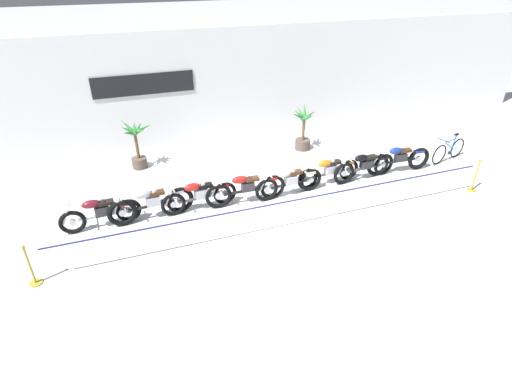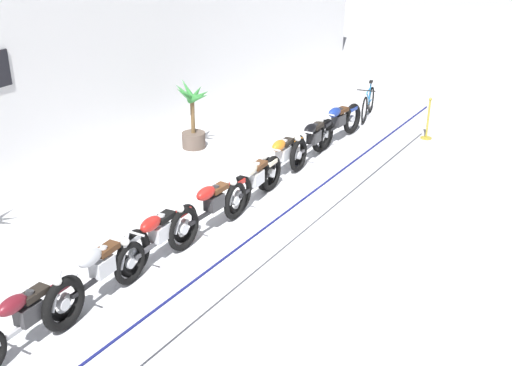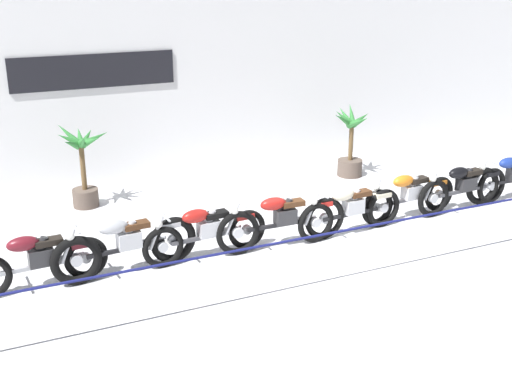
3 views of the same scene
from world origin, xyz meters
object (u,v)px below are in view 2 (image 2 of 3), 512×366
potted_palm_right_of_row (193,119)px  stanchion_mid_left (427,125)px  motorcycle_cream_4 (254,181)px  motorcycle_maroon_0 (26,318)px  motorcycle_red_3 (212,206)px  motorcycle_black_6 (313,140)px  motorcycle_orange_5 (282,157)px  motorcycle_silver_1 (100,272)px  motorcycle_red_2 (158,236)px  motorcycle_blue_7 (337,124)px  stanchion_far_left (266,234)px  bicycle (368,104)px

potted_palm_right_of_row → stanchion_mid_left: potted_palm_right_of_row is taller
motorcycle_cream_4 → motorcycle_maroon_0: bearing=178.5°
motorcycle_red_3 → motorcycle_black_6: 4.01m
motorcycle_red_3 → motorcycle_orange_5: 2.79m
motorcycle_orange_5 → stanchion_mid_left: (4.00, -1.82, -0.10)m
motorcycle_silver_1 → motorcycle_black_6: motorcycle_silver_1 is taller
motorcycle_red_2 → motorcycle_red_3: 1.34m
motorcycle_silver_1 → motorcycle_orange_5: bearing=1.2°
stanchion_mid_left → motorcycle_orange_5: bearing=155.6°
stanchion_mid_left → motorcycle_red_2: bearing=168.0°
motorcycle_black_6 → motorcycle_blue_7: bearing=1.6°
potted_palm_right_of_row → motorcycle_black_6: bearing=-72.6°
motorcycle_silver_1 → motorcycle_red_2: size_ratio=1.07×
motorcycle_black_6 → potted_palm_right_of_row: (-0.86, 2.76, 0.25)m
motorcycle_cream_4 → stanchion_mid_left: bearing=-16.4°
motorcycle_maroon_0 → motorcycle_silver_1: (1.31, -0.04, 0.02)m
motorcycle_silver_1 → motorcycle_orange_5: (5.43, 0.11, -0.02)m
potted_palm_right_of_row → stanchion_far_left: potted_palm_right_of_row is taller
motorcycle_cream_4 → motorcycle_blue_7: 3.99m
motorcycle_red_3 → bicycle: bicycle is taller
bicycle → stanchion_mid_left: 2.06m
motorcycle_red_2 → bicycle: bearing=1.2°
motorcycle_silver_1 → stanchion_far_left: stanchion_far_left is taller
motorcycle_black_6 → stanchion_far_left: bearing=-160.1°
motorcycle_maroon_0 → stanchion_mid_left: bearing=-9.2°
bicycle → stanchion_far_left: bearing=-167.0°
motorcycle_maroon_0 → motorcycle_red_3: bearing=-1.8°
motorcycle_black_6 → motorcycle_maroon_0: bearing=180.0°
motorcycle_maroon_0 → motorcycle_orange_5: (6.74, 0.08, 0.00)m
motorcycle_maroon_0 → motorcycle_blue_7: (9.30, 0.03, 0.02)m
motorcycle_maroon_0 → motorcycle_orange_5: 6.74m
potted_palm_right_of_row → stanchion_mid_left: bearing=-51.0°
stanchion_far_left → motorcycle_silver_1: bearing=137.7°
motorcycle_black_6 → motorcycle_blue_7: 1.33m
bicycle → potted_palm_right_of_row: (-4.39, 2.57, 0.33)m
motorcycle_maroon_0 → motorcycle_silver_1: bearing=-1.6°
stanchion_far_left → stanchion_mid_left: bearing=0.0°
motorcycle_maroon_0 → bicycle: (11.50, 0.18, -0.07)m
bicycle → potted_palm_right_of_row: size_ratio=1.03×
motorcycle_cream_4 → motorcycle_black_6: (2.66, 0.13, 0.00)m
motorcycle_red_3 → stanchion_mid_left: size_ratio=2.28×
motorcycle_red_3 → motorcycle_orange_5: size_ratio=1.08×
motorcycle_silver_1 → motorcycle_red_3: size_ratio=0.97×
motorcycle_red_2 → stanchion_mid_left: (8.12, -1.73, -0.11)m
motorcycle_cream_4 → motorcycle_blue_7: (3.99, 0.17, 0.01)m
motorcycle_orange_5 → potted_palm_right_of_row: 2.71m
motorcycle_black_6 → potted_palm_right_of_row: bearing=107.4°
bicycle → motorcycle_black_6: bearing=-177.0°
stanchion_far_left → motorcycle_black_6: bearing=19.9°
motorcycle_red_3 → stanchion_far_left: 1.82m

